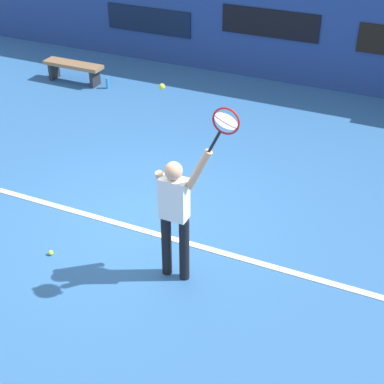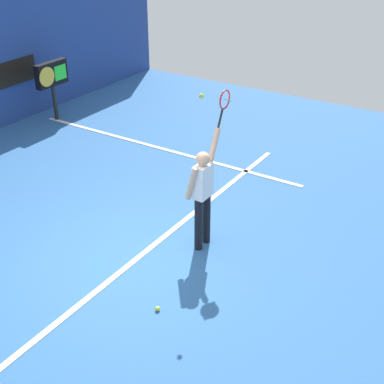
{
  "view_description": "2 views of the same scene",
  "coord_description": "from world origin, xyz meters",
  "views": [
    {
      "loc": [
        3.64,
        -6.02,
        4.99
      ],
      "look_at": [
        1.29,
        -0.87,
        1.34
      ],
      "focal_mm": 53.93,
      "sensor_mm": 36.0,
      "label": 1
    },
    {
      "loc": [
        -5.44,
        -4.85,
        5.14
      ],
      "look_at": [
        1.02,
        -0.71,
        0.97
      ],
      "focal_mm": 51.49,
      "sensor_mm": 36.0,
      "label": 2
    }
  ],
  "objects": [
    {
      "name": "court_baseline",
      "position": [
        0.0,
        -0.22,
        0.01
      ],
      "size": [
        10.0,
        0.1,
        0.01
      ],
      "primitive_type": "cube",
      "color": "white",
      "rests_on": "ground_plane"
    },
    {
      "name": "spare_ball",
      "position": [
        -0.67,
        -1.22,
        0.03
      ],
      "size": [
        0.07,
        0.07,
        0.07
      ],
      "primitive_type": "sphere",
      "color": "#CCE033",
      "rests_on": "ground_plane"
    },
    {
      "name": "sponsor_banner_portside",
      "position": [
        -3.0,
        6.05,
        1.0
      ],
      "size": [
        2.2,
        0.03,
        0.6
      ],
      "primitive_type": "cube",
      "color": "#0C1933"
    },
    {
      "name": "court_bench",
      "position": [
        -3.9,
        4.12,
        0.34
      ],
      "size": [
        1.4,
        0.36,
        0.45
      ],
      "color": "olive",
      "rests_on": "ground_plane"
    },
    {
      "name": "back_wall",
      "position": [
        0.0,
        6.17,
        1.59
      ],
      "size": [
        18.0,
        0.2,
        3.18
      ],
      "primitive_type": "cube",
      "color": "navy",
      "rests_on": "ground_plane"
    },
    {
      "name": "tennis_racket",
      "position": [
        1.68,
        -0.89,
        2.31
      ],
      "size": [
        0.42,
        0.27,
        0.62
      ],
      "color": "black"
    },
    {
      "name": "tennis_ball",
      "position": [
        0.96,
        -0.91,
        2.61
      ],
      "size": [
        0.07,
        0.07,
        0.07
      ],
      "primitive_type": "sphere",
      "color": "#CCE033"
    },
    {
      "name": "ground_plane",
      "position": [
        0.0,
        0.0,
        0.0
      ],
      "size": [
        18.0,
        18.0,
        0.0
      ],
      "primitive_type": "plane",
      "color": "#2D609E"
    },
    {
      "name": "sponsor_banner_center",
      "position": [
        0.0,
        6.05,
        1.29
      ],
      "size": [
        2.2,
        0.03,
        0.6
      ],
      "primitive_type": "cube",
      "color": "black"
    },
    {
      "name": "tennis_player",
      "position": [
        1.07,
        -0.88,
        1.01
      ],
      "size": [
        0.73,
        0.31,
        1.96
      ],
      "color": "black",
      "rests_on": "ground_plane"
    },
    {
      "name": "water_bottle",
      "position": [
        -3.03,
        4.12,
        0.12
      ],
      "size": [
        0.07,
        0.07,
        0.24
      ],
      "primitive_type": "cylinder",
      "color": "#338CD8",
      "rests_on": "ground_plane"
    }
  ]
}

